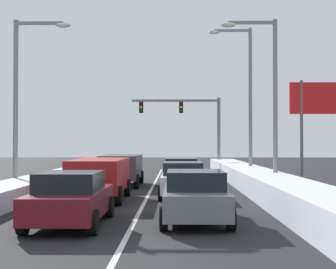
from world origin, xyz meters
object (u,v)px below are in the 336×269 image
Objects in this scene: sedan_black_right_lane_third at (181,172)px; street_lamp_left_mid at (24,89)px; sedan_maroon_center_lane_nearest at (71,198)px; traffic_light_gantry at (191,118)px; roadside_sign_right at (321,110)px; sedan_white_right_lane_second at (183,179)px; sedan_gray_right_lane_nearest at (195,196)px; street_lamp_right_near at (267,89)px; suv_charcoal_center_lane_third at (121,167)px; suv_red_center_lane_second at (100,175)px; street_lamp_right_mid at (245,91)px.

street_lamp_left_mid reaches higher than sedan_black_right_lane_third.
sedan_maroon_center_lane_nearest is 10.51m from street_lamp_left_mid.
traffic_light_gantry reaches higher than roadside_sign_right.
roadside_sign_right reaches higher than sedan_maroon_center_lane_nearest.
traffic_light_gantry is at bearing 81.30° from sedan_maroon_center_lane_nearest.
sedan_white_right_lane_second is at bearing -151.57° from roadside_sign_right.
sedan_maroon_center_lane_nearest is (-3.26, -12.89, 0.00)m from sedan_black_right_lane_third.
sedan_gray_right_lane_nearest and sedan_black_right_lane_third have the same top height.
street_lamp_right_near is at bearing -81.04° from traffic_light_gantry.
suv_charcoal_center_lane_third reaches higher than sedan_maroon_center_lane_nearest.
street_lamp_left_mid is at bearing 145.77° from suv_red_center_lane_second.
street_lamp_right_near is at bearing 23.54° from suv_red_center_lane_second.
suv_charcoal_center_lane_third reaches higher than sedan_white_right_lane_second.
street_lamp_left_mid is (-7.34, 1.45, 4.05)m from sedan_white_right_lane_second.
roadside_sign_right is at bearing 9.36° from street_lamp_left_mid.
sedan_white_right_lane_second is at bearing -92.87° from traffic_light_gantry.
sedan_maroon_center_lane_nearest is 0.60× the size of traffic_light_gantry.
sedan_black_right_lane_third and sedan_maroon_center_lane_nearest have the same top height.
sedan_black_right_lane_third is 0.60× the size of traffic_light_gantry.
suv_charcoal_center_lane_third is at bearing 88.88° from suv_red_center_lane_second.
sedan_gray_right_lane_nearest is 1.00× the size of sedan_white_right_lane_second.
sedan_black_right_lane_third is 13.30m from sedan_maroon_center_lane_nearest.
traffic_light_gantry is 0.92× the size of street_lamp_right_near.
sedan_maroon_center_lane_nearest is at bearing -104.21° from sedan_black_right_lane_third.
street_lamp_right_near reaches higher than suv_red_center_lane_second.
sedan_maroon_center_lane_nearest is 15.57m from roadside_sign_right.
street_lamp_right_near is (2.97, -18.82, 0.38)m from traffic_light_gantry.
sedan_white_right_lane_second is at bearing -60.04° from suv_charcoal_center_lane_third.
suv_charcoal_center_lane_third is at bearing 45.71° from street_lamp_left_mid.
roadside_sign_right is at bearing 57.08° from sedan_gray_right_lane_nearest.
street_lamp_left_mid reaches higher than sedan_white_right_lane_second.
street_lamp_right_mid is at bearing 54.05° from suv_red_center_lane_second.
street_lamp_left_mid is at bearing 133.07° from sedan_gray_right_lane_nearest.
street_lamp_right_mid reaches higher than traffic_light_gantry.
street_lamp_right_near reaches higher than sedan_maroon_center_lane_nearest.
street_lamp_right_near reaches higher than sedan_white_right_lane_second.
sedan_maroon_center_lane_nearest is 0.92× the size of suv_red_center_lane_second.
traffic_light_gantry is (1.04, 20.81, 3.73)m from sedan_white_right_lane_second.
suv_charcoal_center_lane_third is (-3.25, 5.64, 0.25)m from sedan_white_right_lane_second.
street_lamp_right_near is at bearing 2.69° from street_lamp_left_mid.
suv_red_center_lane_second reaches higher than sedan_maroon_center_lane_nearest.
sedan_black_right_lane_third is at bearing 63.48° from suv_red_center_lane_second.
sedan_maroon_center_lane_nearest is at bearing -65.20° from street_lamp_left_mid.
street_lamp_left_mid reaches higher than suv_charcoal_center_lane_third.
street_lamp_right_mid is (7.31, 10.07, 4.49)m from suv_red_center_lane_second.
sedan_maroon_center_lane_nearest is at bearing -132.75° from roadside_sign_right.
street_lamp_right_near is (4.02, -3.55, 4.12)m from sedan_black_right_lane_third.
suv_charcoal_center_lane_third is at bearing 170.03° from roadside_sign_right.
sedan_gray_right_lane_nearest is 0.56× the size of street_lamp_left_mid.
street_lamp_right_near is 1.48× the size of roadside_sign_right.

